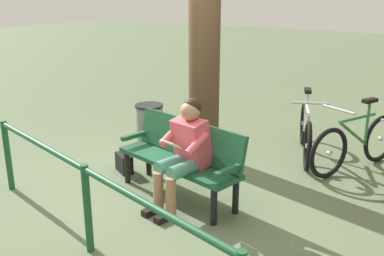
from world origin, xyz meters
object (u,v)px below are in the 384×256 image
object	(u,v)px
person_reading	(185,149)
bicycle_green	(306,132)
litter_bin	(150,129)
bicycle_purple	(356,143)
bench	(182,154)
tree_trunk	(205,24)
handbag	(124,163)

from	to	relation	value
person_reading	bicycle_green	distance (m)	2.27
litter_bin	bicycle_purple	xyz separation A→B (m)	(-2.59, -1.04, -0.01)
bicycle_purple	bicycle_green	distance (m)	0.72
bench	bicycle_green	bearing A→B (deg)	-98.79
tree_trunk	bicycle_green	bearing A→B (deg)	-142.77
litter_bin	bicycle_green	distance (m)	2.20
bicycle_purple	handbag	bearing A→B (deg)	-30.98
person_reading	handbag	xyz separation A→B (m)	(1.18, -0.33, -0.54)
person_reading	bicycle_purple	world-z (taller)	person_reading
bench	person_reading	bearing A→B (deg)	141.63
handbag	tree_trunk	distance (m)	2.08
handbag	tree_trunk	bearing A→B (deg)	-121.73
person_reading	litter_bin	bearing A→B (deg)	-26.54
handbag	litter_bin	bearing A→B (deg)	-79.53
handbag	litter_bin	size ratio (longest dim) A/B	0.41
litter_bin	bicycle_green	size ratio (longest dim) A/B	0.47
bicycle_purple	tree_trunk	bearing A→B (deg)	-43.88
bicycle_green	person_reading	bearing A→B (deg)	-37.73
litter_bin	bicycle_purple	bearing A→B (deg)	-158.22
handbag	tree_trunk	xyz separation A→B (m)	(-0.60, -0.98, 1.73)
person_reading	litter_bin	world-z (taller)	person_reading
bench	person_reading	world-z (taller)	person_reading
person_reading	tree_trunk	xyz separation A→B (m)	(0.58, -1.31, 1.18)
bench	tree_trunk	bearing A→B (deg)	-58.00
handbag	bicycle_purple	xyz separation A→B (m)	(-2.46, -1.74, 0.24)
handbag	bicycle_purple	distance (m)	3.03
handbag	tree_trunk	size ratio (longest dim) A/B	0.08
bench	bicycle_green	world-z (taller)	bicycle_green
handbag	bicycle_green	size ratio (longest dim) A/B	0.19
handbag	litter_bin	world-z (taller)	litter_bin
bicycle_green	bench	bearing A→B (deg)	-43.60
litter_bin	bicycle_purple	size ratio (longest dim) A/B	0.47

